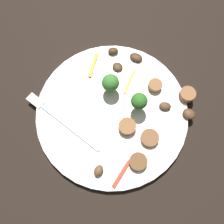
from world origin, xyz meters
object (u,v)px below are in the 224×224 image
object	(u,v)px
plate	(112,113)
fork	(57,118)
mushroom_4	(165,106)
mushroom_5	(136,57)
sausage_slice_2	(155,86)
mushroom_3	(113,51)
broccoli_floret_0	(110,83)
sausage_slice_3	(151,136)
pepper_strip_0	(93,65)
pepper_strip_2	(129,82)
sausage_slice_0	(127,127)
sausage_slice_1	(187,94)
sausage_slice_4	(138,162)
broccoli_floret_1	(139,101)
mushroom_2	(99,171)
mushroom_0	(118,67)
mushroom_1	(189,114)
pepper_strip_1	(121,174)

from	to	relation	value
plate	fork	distance (m)	0.11
mushroom_4	mushroom_5	xyz separation A→B (m)	(0.11, -0.05, -0.00)
sausage_slice_2	mushroom_3	distance (m)	0.12
broccoli_floret_0	mushroom_5	world-z (taller)	broccoli_floret_0
plate	sausage_slice_3	bearing A→B (deg)	-176.96
pepper_strip_0	pepper_strip_2	size ratio (longest dim) A/B	1.04
sausage_slice_3	mushroom_5	world-z (taller)	same
sausage_slice_0	sausage_slice_2	distance (m)	0.10
sausage_slice_1	pepper_strip_2	bearing A→B (deg)	22.15
sausage_slice_4	broccoli_floret_1	bearing A→B (deg)	-54.26
mushroom_2	mushroom_4	xyz separation A→B (m)	(-0.03, -0.18, -0.00)
broccoli_floret_1	mushroom_0	size ratio (longest dim) A/B	2.47
sausage_slice_2	sausage_slice_3	size ratio (longest dim) A/B	0.79
mushroom_4	pepper_strip_2	world-z (taller)	mushroom_4
sausage_slice_2	pepper_strip_2	distance (m)	0.05
broccoli_floret_0	sausage_slice_1	size ratio (longest dim) A/B	1.64
mushroom_5	pepper_strip_2	xyz separation A→B (m)	(-0.02, 0.05, -0.00)
sausage_slice_1	mushroom_0	world-z (taller)	sausage_slice_1
sausage_slice_0	sausage_slice_3	xyz separation A→B (m)	(-0.05, -0.01, -0.00)
sausage_slice_0	sausage_slice_3	distance (m)	0.05
fork	mushroom_4	bearing A→B (deg)	-135.86
mushroom_1	sausage_slice_4	bearing A→B (deg)	79.02
sausage_slice_4	mushroom_5	size ratio (longest dim) A/B	1.20
fork	sausage_slice_0	world-z (taller)	sausage_slice_0
broccoli_floret_0	broccoli_floret_1	bearing A→B (deg)	-179.13
sausage_slice_4	pepper_strip_1	bearing A→B (deg)	71.76
sausage_slice_3	pepper_strip_2	bearing A→B (deg)	-34.44
mushroom_0	mushroom_4	world-z (taller)	mushroom_4
mushroom_5	plate	bearing A→B (deg)	103.89
sausage_slice_0	mushroom_4	distance (m)	0.09
fork	sausage_slice_1	size ratio (longest dim) A/B	5.78
fork	broccoli_floret_0	bearing A→B (deg)	-111.98
plate	mushroom_4	distance (m)	0.11
mushroom_5	pepper_strip_0	xyz separation A→B (m)	(0.06, 0.07, -0.00)
fork	broccoli_floret_1	bearing A→B (deg)	-134.31
broccoli_floret_1	mushroom_1	xyz separation A→B (m)	(-0.09, -0.05, -0.03)
fork	broccoli_floret_1	distance (m)	0.16
broccoli_floret_1	mushroom_3	world-z (taller)	broccoli_floret_1
sausage_slice_2	mushroom_4	size ratio (longest dim) A/B	1.18
sausage_slice_3	pepper_strip_1	bearing A→B (deg)	87.67
broccoli_floret_1	mushroom_1	bearing A→B (deg)	-151.40
mushroom_2	mushroom_5	bearing A→B (deg)	-70.87
sausage_slice_1	sausage_slice_2	world-z (taller)	same
mushroom_2	pepper_strip_1	world-z (taller)	mushroom_2
sausage_slice_1	sausage_slice_4	xyz separation A→B (m)	(0.00, 0.17, -0.00)
fork	sausage_slice_3	bearing A→B (deg)	-153.70
mushroom_5	pepper_strip_2	bearing A→B (deg)	111.40
pepper_strip_0	mushroom_2	bearing A→B (deg)	130.90
sausage_slice_4	plate	bearing A→B (deg)	-26.95
broccoli_floret_0	pepper_strip_1	xyz separation A→B (m)	(-0.12, 0.12, -0.03)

